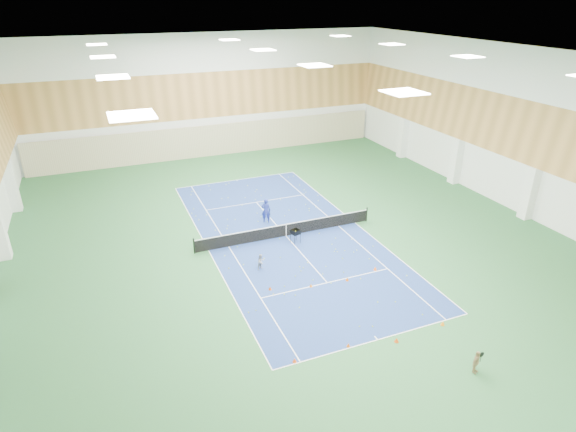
{
  "coord_description": "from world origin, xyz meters",
  "views": [
    {
      "loc": [
        -11.13,
        -27.49,
        15.37
      ],
      "look_at": [
        -0.25,
        -0.96,
        2.0
      ],
      "focal_mm": 30.0,
      "sensor_mm": 36.0,
      "label": 1
    }
  ],
  "objects_px": {
    "tennis_net": "(286,229)",
    "child_court": "(261,262)",
    "ball_cart": "(296,236)",
    "coach": "(266,210)",
    "child_apron": "(476,362)"
  },
  "relations": [
    {
      "from": "tennis_net",
      "to": "child_court",
      "type": "bearing_deg",
      "value": -131.39
    },
    {
      "from": "tennis_net",
      "to": "ball_cart",
      "type": "height_order",
      "value": "tennis_net"
    },
    {
      "from": "coach",
      "to": "child_apron",
      "type": "relative_size",
      "value": 1.61
    },
    {
      "from": "tennis_net",
      "to": "coach",
      "type": "bearing_deg",
      "value": 100.75
    },
    {
      "from": "ball_cart",
      "to": "coach",
      "type": "bearing_deg",
      "value": 87.8
    },
    {
      "from": "tennis_net",
      "to": "ball_cart",
      "type": "bearing_deg",
      "value": -77.57
    },
    {
      "from": "tennis_net",
      "to": "child_court",
      "type": "height_order",
      "value": "tennis_net"
    },
    {
      "from": "tennis_net",
      "to": "ball_cart",
      "type": "xyz_separation_m",
      "value": [
        0.24,
        -1.09,
        -0.07
      ]
    },
    {
      "from": "coach",
      "to": "child_apron",
      "type": "height_order",
      "value": "coach"
    },
    {
      "from": "tennis_net",
      "to": "coach",
      "type": "relative_size",
      "value": 6.9
    },
    {
      "from": "child_court",
      "to": "child_apron",
      "type": "bearing_deg",
      "value": -90.43
    },
    {
      "from": "coach",
      "to": "child_court",
      "type": "distance_m",
      "value": 6.64
    },
    {
      "from": "ball_cart",
      "to": "child_apron",
      "type": "bearing_deg",
      "value": -93.27
    },
    {
      "from": "child_court",
      "to": "ball_cart",
      "type": "relative_size",
      "value": 1.05
    },
    {
      "from": "child_apron",
      "to": "child_court",
      "type": "bearing_deg",
      "value": 91.87
    }
  ]
}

